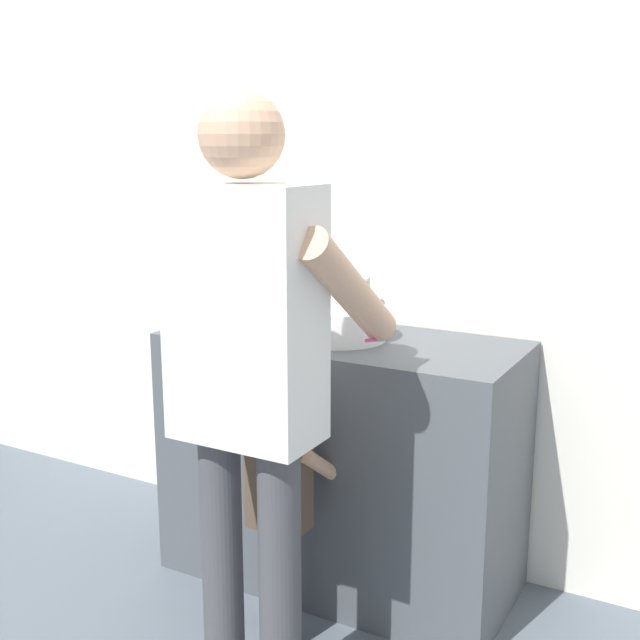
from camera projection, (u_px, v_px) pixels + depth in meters
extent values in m
plane|color=slate|center=(298.00, 616.00, 2.62)|extent=(14.00, 14.00, 0.00)
cube|color=silver|center=(383.00, 195.00, 2.86)|extent=(4.40, 0.08, 2.70)
cube|color=#4C5156|center=(341.00, 460.00, 2.78)|extent=(1.22, 0.54, 0.89)
cylinder|color=white|center=(339.00, 323.00, 2.66)|extent=(0.32, 0.32, 0.11)
cylinder|color=silver|center=(339.00, 321.00, 2.65)|extent=(0.26, 0.26, 0.09)
cylinder|color=#B7BABF|center=(366.00, 302.00, 2.83)|extent=(0.03, 0.03, 0.18)
cylinder|color=#B7BABF|center=(359.00, 282.00, 2.76)|extent=(0.02, 0.12, 0.02)
cylinder|color=#B7BABF|center=(349.00, 318.00, 2.87)|extent=(0.04, 0.04, 0.05)
cylinder|color=#B7BABF|center=(384.00, 322.00, 2.81)|extent=(0.04, 0.04, 0.05)
cylinder|color=silver|center=(260.00, 315.00, 2.81)|extent=(0.07, 0.07, 0.09)
cylinder|color=#E5387F|center=(257.00, 301.00, 2.79)|extent=(0.02, 0.01, 0.17)
cube|color=white|center=(256.00, 275.00, 2.77)|extent=(0.01, 0.02, 0.02)
cylinder|color=#2D334C|center=(268.00, 577.00, 2.51)|extent=(0.06, 0.06, 0.37)
cylinder|color=#2D334C|center=(293.00, 585.00, 2.46)|extent=(0.06, 0.06, 0.37)
cube|color=brown|center=(279.00, 478.00, 2.41)|extent=(0.19, 0.11, 0.32)
sphere|color=#D8A884|center=(278.00, 408.00, 2.36)|extent=(0.11, 0.11, 0.11)
cylinder|color=#D8A884|center=(266.00, 454.00, 2.53)|extent=(0.05, 0.22, 0.18)
cylinder|color=#D8A884|center=(321.00, 466.00, 2.43)|extent=(0.05, 0.22, 0.18)
cylinder|color=#47474C|center=(222.00, 559.00, 2.23)|extent=(0.12, 0.12, 0.77)
cylinder|color=#47474C|center=(280.00, 577.00, 2.14)|extent=(0.12, 0.12, 0.77)
cube|color=white|center=(245.00, 315.00, 2.03)|extent=(0.38, 0.22, 0.67)
sphere|color=#D8A884|center=(241.00, 134.00, 1.93)|extent=(0.22, 0.22, 0.22)
cylinder|color=#D8A884|center=(218.00, 276.00, 2.27)|extent=(0.09, 0.46, 0.36)
cylinder|color=#D8A884|center=(349.00, 289.00, 2.07)|extent=(0.09, 0.46, 0.36)
cylinder|color=#E5387F|center=(376.00, 340.00, 2.26)|extent=(0.01, 0.14, 0.03)
cube|color=white|center=(387.00, 330.00, 2.32)|extent=(0.01, 0.02, 0.02)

